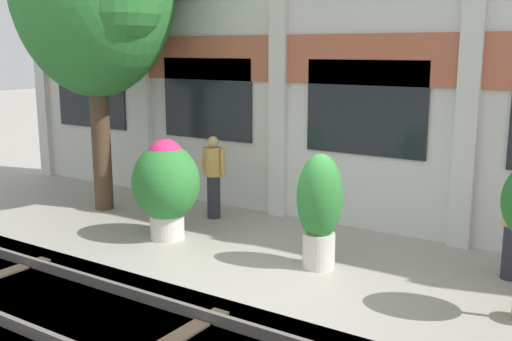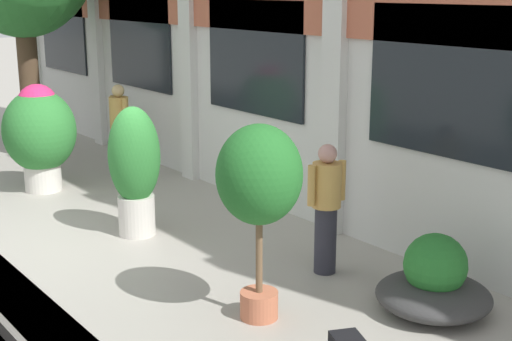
# 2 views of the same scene
# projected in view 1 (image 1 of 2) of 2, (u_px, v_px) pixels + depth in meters

# --- Properties ---
(ground_plane) EXTENTS (80.00, 80.00, 0.00)m
(ground_plane) POSITION_uv_depth(u_px,v_px,m) (279.00, 277.00, 8.76)
(ground_plane) COLOR #9E998E
(apartment_facade) EXTENTS (18.32, 0.64, 8.08)m
(apartment_facade) POSITION_uv_depth(u_px,v_px,m) (374.00, 6.00, 10.54)
(apartment_facade) COLOR silver
(apartment_facade) RESTS_ON ground
(potted_plant_fluted_column) EXTENTS (1.18, 1.18, 1.77)m
(potted_plant_fluted_column) POSITION_uv_depth(u_px,v_px,m) (166.00, 183.00, 10.39)
(potted_plant_fluted_column) COLOR beige
(potted_plant_fluted_column) RESTS_ON ground
(potted_plant_glazed_jar) EXTENTS (0.70, 0.70, 1.77)m
(potted_plant_glazed_jar) POSITION_uv_depth(u_px,v_px,m) (320.00, 206.00, 8.98)
(potted_plant_glazed_jar) COLOR beige
(potted_plant_glazed_jar) RESTS_ON ground
(resident_watching_tracks) EXTENTS (0.53, 0.34, 1.63)m
(resident_watching_tracks) POSITION_uv_depth(u_px,v_px,m) (213.00, 175.00, 11.70)
(resident_watching_tracks) COLOR #282833
(resident_watching_tracks) RESTS_ON ground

